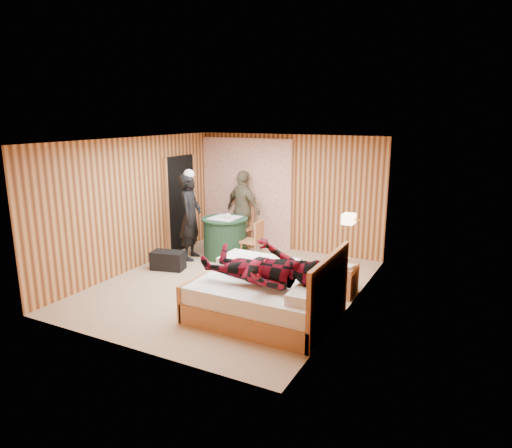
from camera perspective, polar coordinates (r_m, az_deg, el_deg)
The scene contains 23 objects.
floor at distance 8.07m, azimuth -3.18°, elevation -7.61°, with size 4.20×5.00×0.01m, color tan.
ceiling at distance 7.53m, azimuth -3.44°, elevation 10.42°, with size 4.20×5.00×0.01m, color silver.
wall_back at distance 9.89m, azimuth 4.10°, elevation 3.88°, with size 4.20×0.02×2.50m, color #DB9554.
wall_left at distance 8.94m, azimuth -14.98°, elevation 2.40°, with size 0.02×5.00×2.50m, color #DB9554.
wall_right at distance 6.90m, azimuth 11.89°, elevation -0.67°, with size 0.02×5.00×2.50m, color #DB9554.
curtain at distance 10.27m, azimuth -1.20°, elevation 3.99°, with size 2.20×0.08×2.40m, color silver.
doorway at distance 10.01m, azimuth -9.38°, elevation 2.54°, with size 0.06×0.90×2.05m, color black.
wall_lamp at distance 7.35m, azimuth 11.54°, elevation 0.64°, with size 0.26×0.24×0.16m.
bed at distance 6.77m, azimuth 1.48°, elevation -8.99°, with size 2.01×1.58×1.08m.
nightstand at distance 7.69m, azimuth 10.92°, elevation -6.84°, with size 0.39×0.53×0.51m.
round_table at distance 9.49m, azimuth -3.89°, elevation -1.65°, with size 0.95×0.95×0.84m.
chair_far at distance 10.08m, azimuth -1.66°, elevation -0.03°, with size 0.46×0.46×0.93m.
chair_near at distance 9.18m, azimuth -0.16°, elevation -1.73°, with size 0.38×0.38×0.84m.
duffel_bag at distance 8.94m, azimuth -10.94°, elevation -4.49°, with size 0.63×0.33×0.35m, color black.
sneaker_left at distance 8.90m, azimuth -2.05°, elevation -5.13°, with size 0.26×0.11×0.12m, color silver.
sneaker_right at distance 9.14m, azimuth -0.74°, elevation -4.54°, with size 0.31×0.12×0.14m, color silver.
woman_standing at distance 9.34m, azimuth -8.20°, elevation 0.91°, with size 0.65×0.42×1.77m, color black.
man_at_table at distance 10.05m, azimuth -1.58°, elevation 1.82°, with size 1.01×0.42×1.72m, color #696146.
man_on_bed at distance 6.34m, azimuth 0.82°, elevation -4.24°, with size 1.77×0.67×0.86m, color maroon.
book_lower at distance 7.56m, azimuth 10.90°, elevation -5.14°, with size 0.17×0.22×0.02m, color silver.
book_upper at distance 7.55m, azimuth 10.90°, elevation -5.00°, with size 0.16×0.22×0.02m, color silver.
cup_nightstand at distance 7.71m, azimuth 11.29°, elevation -4.50°, with size 0.10×0.10×0.09m, color silver.
cup_table at distance 9.28m, azimuth -3.56°, elevation 0.99°, with size 0.12×0.12×0.10m, color silver.
Camera 1 is at (3.84, -6.46, 2.92)m, focal length 32.00 mm.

